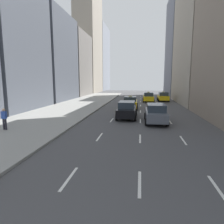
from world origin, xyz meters
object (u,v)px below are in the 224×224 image
at_px(taxi_third, 148,97).
at_px(sedan_silver_behind, 156,113).
at_px(sedan_black_near, 127,110).
at_px(pedestrian_far_walking, 4,118).
at_px(taxi_second, 163,97).
at_px(taxi_lead, 130,103).

relative_size(taxi_third, sedan_silver_behind, 0.92).
bearing_deg(sedan_silver_behind, taxi_third, 90.00).
height_order(taxi_third, sedan_black_near, taxi_third).
relative_size(taxi_third, pedestrian_far_walking, 2.67).
bearing_deg(pedestrian_far_walking, taxi_second, 59.86).
height_order(sedan_black_near, pedestrian_far_walking, pedestrian_far_walking).
distance_m(taxi_second, sedan_silver_behind, 20.11).
bearing_deg(sedan_black_near, taxi_third, 80.37).
xyz_separation_m(taxi_third, sedan_silver_behind, (0.00, -18.42, 0.01)).
xyz_separation_m(taxi_second, pedestrian_far_walking, (-14.46, -24.91, 0.19)).
height_order(taxi_second, sedan_silver_behind, taxi_second).
xyz_separation_m(taxi_lead, sedan_silver_behind, (2.80, -8.73, 0.01)).
distance_m(taxi_lead, sedan_silver_behind, 9.17).
bearing_deg(taxi_lead, taxi_third, 73.88).
relative_size(taxi_lead, sedan_silver_behind, 0.92).
height_order(taxi_second, sedan_black_near, taxi_second).
bearing_deg(taxi_second, pedestrian_far_walking, -120.14).
bearing_deg(sedan_black_near, sedan_silver_behind, -34.45).
bearing_deg(sedan_black_near, pedestrian_far_walking, -142.01).
bearing_deg(taxi_third, taxi_second, 28.11).
bearing_deg(taxi_third, pedestrian_far_walking, -116.48).
relative_size(sedan_black_near, sedan_silver_behind, 1.03).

